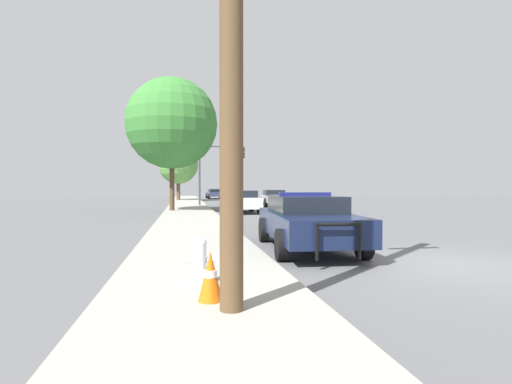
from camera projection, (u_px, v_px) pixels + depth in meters
name	position (u px, v px, depth m)	size (l,w,h in m)	color
ground_plane	(447.00, 265.00, 8.33)	(110.00, 110.00, 0.00)	#565659
sidewalk_left	(201.00, 271.00, 7.42)	(3.00, 110.00, 0.13)	#99968C
police_car	(307.00, 220.00, 10.40)	(2.36, 5.16, 1.48)	#141E3D
fire_hydrant	(200.00, 259.00, 6.19)	(0.49, 0.21, 0.73)	white
traffic_light	(218.00, 162.00, 32.26)	(3.73, 0.35, 4.87)	#424247
car_background_oncoming	(274.00, 197.00, 32.73)	(2.23, 4.65, 1.33)	#B7B7BC
car_background_midblock	(242.00, 201.00, 24.54)	(2.00, 4.28, 1.38)	silver
car_background_distant	(215.00, 193.00, 52.05)	(2.20, 4.13, 1.26)	#333856
tree_sidewalk_mid	(172.00, 123.00, 24.81)	(5.67, 5.67, 8.26)	#4C3823
tree_sidewalk_far	(178.00, 164.00, 43.66)	(4.32, 4.32, 6.07)	brown
traffic_cone	(211.00, 276.00, 5.25)	(0.33, 0.33, 0.66)	orange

